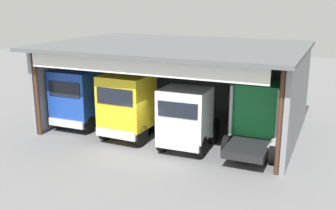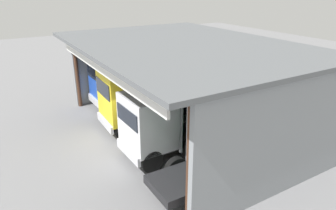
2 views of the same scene
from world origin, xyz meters
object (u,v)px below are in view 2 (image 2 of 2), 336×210
truck_green_center_left_bay (223,145)px  oil_drum (205,93)px  tool_cart (311,145)px  truck_blue_yard_outside (115,81)px  truck_yellow_left_bay (128,98)px  truck_white_right_bay (154,125)px

truck_green_center_left_bay → oil_drum: size_ratio=5.42×
oil_drum → tool_cart: tool_cart is taller
truck_green_center_left_bay → truck_blue_yard_outside: bearing=-177.0°
truck_yellow_left_bay → tool_cart: truck_yellow_left_bay is taller
truck_green_center_left_bay → truck_yellow_left_bay: bearing=-170.0°
truck_white_right_bay → oil_drum: truck_white_right_bay is taller
oil_drum → truck_white_right_bay: bearing=-53.5°
tool_cart → truck_green_center_left_bay: bearing=-94.9°
truck_blue_yard_outside → oil_drum: 6.75m
truck_green_center_left_bay → oil_drum: truck_green_center_left_bay is taller
truck_yellow_left_bay → oil_drum: size_ratio=5.84×
truck_yellow_left_bay → truck_white_right_bay: size_ratio=1.08×
truck_yellow_left_bay → truck_green_center_left_bay: truck_yellow_left_bay is taller
truck_white_right_bay → oil_drum: (-5.35, 7.23, -1.29)m
truck_yellow_left_bay → truck_green_center_left_bay: size_ratio=1.08×
truck_white_right_bay → oil_drum: 9.09m
truck_yellow_left_bay → truck_green_center_left_bay: 7.00m
truck_blue_yard_outside → truck_white_right_bay: truck_blue_yard_outside is taller
truck_yellow_left_bay → tool_cart: size_ratio=5.08×
truck_green_center_left_bay → oil_drum: 10.56m
truck_blue_yard_outside → oil_drum: truck_blue_yard_outside is taller
truck_white_right_bay → truck_green_center_left_bay: truck_green_center_left_bay is taller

